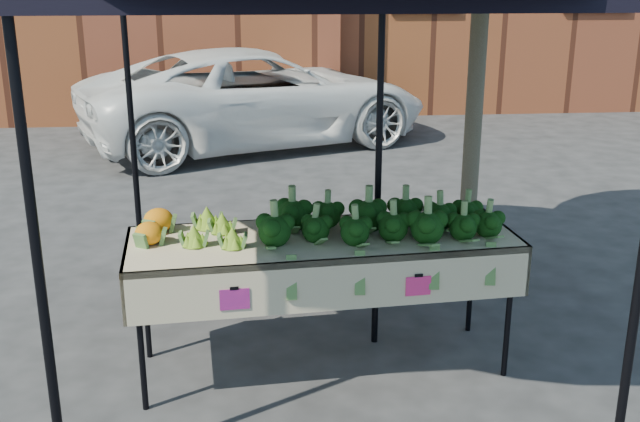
{
  "coord_description": "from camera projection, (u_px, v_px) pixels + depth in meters",
  "views": [
    {
      "loc": [
        -0.42,
        -4.53,
        2.48
      ],
      "look_at": [
        -0.02,
        0.06,
        1.0
      ],
      "focal_mm": 42.52,
      "sensor_mm": 36.0,
      "label": 1
    }
  ],
  "objects": [
    {
      "name": "ground",
      "position": [
        324.0,
        355.0,
        5.09
      ],
      "size": [
        90.0,
        90.0,
        0.0
      ],
      "primitive_type": "plane",
      "color": "#262628"
    },
    {
      "name": "table",
      "position": [
        323.0,
        303.0,
        4.82
      ],
      "size": [
        2.46,
        1.01,
        0.9
      ],
      "color": "beige",
      "rests_on": "ground"
    },
    {
      "name": "canopy",
      "position": [
        324.0,
        148.0,
        4.91
      ],
      "size": [
        3.16,
        3.16,
        2.74
      ],
      "primitive_type": null,
      "color": "black",
      "rests_on": "ground"
    },
    {
      "name": "broccoli_heap",
      "position": [
        380.0,
        215.0,
        4.7
      ],
      "size": [
        1.53,
        0.56,
        0.25
      ],
      "primitive_type": "ellipsoid",
      "color": "black",
      "rests_on": "table"
    },
    {
      "name": "romanesco_cluster",
      "position": [
        214.0,
        223.0,
        4.64
      ],
      "size": [
        0.42,
        0.56,
        0.19
      ],
      "primitive_type": "ellipsoid",
      "color": "#81AD2E",
      "rests_on": "table"
    },
    {
      "name": "cauliflower_pair",
      "position": [
        154.0,
        225.0,
        4.64
      ],
      "size": [
        0.22,
        0.42,
        0.17
      ],
      "primitive_type": "ellipsoid",
      "color": "orange",
      "rests_on": "table"
    },
    {
      "name": "street_tree",
      "position": [
        479.0,
        40.0,
        5.73
      ],
      "size": [
        1.99,
        1.99,
        3.93
      ],
      "primitive_type": null,
      "color": "#1E4C14",
      "rests_on": "ground"
    }
  ]
}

